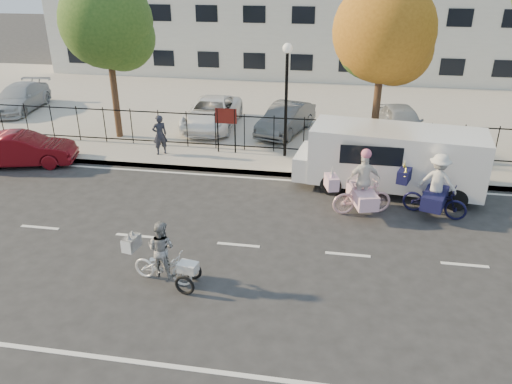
% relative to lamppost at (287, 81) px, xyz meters
% --- Properties ---
extents(ground, '(120.00, 120.00, 0.00)m').
position_rel_lamppost_xyz_m(ground, '(-0.50, -6.80, -3.11)').
color(ground, '#333334').
extents(road_markings, '(60.00, 9.52, 0.01)m').
position_rel_lamppost_xyz_m(road_markings, '(-0.50, -6.80, -3.11)').
color(road_markings, silver).
rests_on(road_markings, ground).
extents(curb, '(60.00, 0.10, 0.15)m').
position_rel_lamppost_xyz_m(curb, '(-0.50, -1.75, -3.04)').
color(curb, '#A8A399').
rests_on(curb, ground).
extents(sidewalk, '(60.00, 2.20, 0.15)m').
position_rel_lamppost_xyz_m(sidewalk, '(-0.50, -0.70, -3.04)').
color(sidewalk, '#A8A399').
rests_on(sidewalk, ground).
extents(parking_lot, '(60.00, 15.60, 0.15)m').
position_rel_lamppost_xyz_m(parking_lot, '(-0.50, 8.20, -3.04)').
color(parking_lot, '#A8A399').
rests_on(parking_lot, ground).
extents(iron_fence, '(58.00, 0.06, 1.50)m').
position_rel_lamppost_xyz_m(iron_fence, '(-0.50, 0.40, -2.21)').
color(iron_fence, black).
rests_on(iron_fence, sidewalk).
extents(building, '(34.00, 10.00, 6.00)m').
position_rel_lamppost_xyz_m(building, '(-0.50, 18.20, -0.11)').
color(building, silver).
rests_on(building, ground).
extents(lamppost, '(0.36, 0.36, 4.33)m').
position_rel_lamppost_xyz_m(lamppost, '(0.00, 0.00, 0.00)').
color(lamppost, black).
rests_on(lamppost, sidewalk).
extents(street_sign, '(0.85, 0.06, 1.80)m').
position_rel_lamppost_xyz_m(street_sign, '(-2.35, 0.00, -1.70)').
color(street_sign, black).
rests_on(street_sign, sidewalk).
extents(zebra_trike, '(1.93, 0.95, 1.64)m').
position_rel_lamppost_xyz_m(zebra_trike, '(-1.97, -8.78, -2.48)').
color(zebra_trike, white).
rests_on(zebra_trike, ground).
extents(unicorn_bike, '(2.16, 1.56, 2.13)m').
position_rel_lamppost_xyz_m(unicorn_bike, '(2.85, -4.28, -2.32)').
color(unicorn_bike, '#F7BCC2').
rests_on(unicorn_bike, ground).
extents(bull_bike, '(2.23, 1.58, 2.01)m').
position_rel_lamppost_xyz_m(bull_bike, '(5.06, -4.00, -2.31)').
color(bull_bike, black).
rests_on(bull_bike, ground).
extents(white_van, '(6.35, 2.76, 2.18)m').
position_rel_lamppost_xyz_m(white_van, '(3.87, -2.34, -1.91)').
color(white_van, white).
rests_on(white_van, ground).
extents(red_sedan, '(4.07, 2.30, 1.27)m').
position_rel_lamppost_xyz_m(red_sedan, '(-9.81, -2.30, -2.48)').
color(red_sedan, '#620B12').
rests_on(red_sedan, ground).
extents(pedestrian, '(0.70, 0.65, 1.60)m').
position_rel_lamppost_xyz_m(pedestrian, '(-4.89, -0.64, -2.16)').
color(pedestrian, black).
rests_on(pedestrian, sidewalk).
extents(lot_car_a, '(2.31, 4.64, 1.29)m').
position_rel_lamppost_xyz_m(lot_car_a, '(-14.20, 4.33, -2.31)').
color(lot_car_a, '#B8BCC1').
rests_on(lot_car_a, parking_lot).
extents(lot_car_b, '(2.27, 4.77, 1.31)m').
position_rel_lamppost_xyz_m(lot_car_b, '(-3.76, 3.20, -2.30)').
color(lot_car_b, white).
rests_on(lot_car_b, parking_lot).
extents(lot_car_c, '(2.45, 4.16, 1.30)m').
position_rel_lamppost_xyz_m(lot_car_c, '(-0.29, 2.88, -2.31)').
color(lot_car_c, '#4C4F53').
rests_on(lot_car_c, parking_lot).
extents(lot_car_d, '(2.26, 4.15, 1.34)m').
position_rel_lamppost_xyz_m(lot_car_d, '(4.72, 3.23, -2.29)').
color(lot_car_d, '#A0A3A7').
rests_on(lot_car_d, parking_lot).
extents(tree_west, '(3.72, 3.72, 6.82)m').
position_rel_lamppost_xyz_m(tree_west, '(-7.31, 1.23, 1.66)').
color(tree_west, '#442D1D').
rests_on(tree_west, ground).
extents(tree_mid, '(3.69, 3.68, 6.74)m').
position_rel_lamppost_xyz_m(tree_mid, '(3.53, 0.56, 1.60)').
color(tree_mid, '#442D1D').
rests_on(tree_mid, ground).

